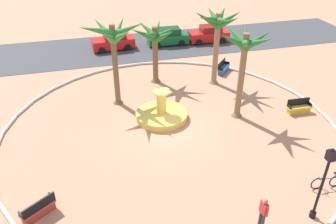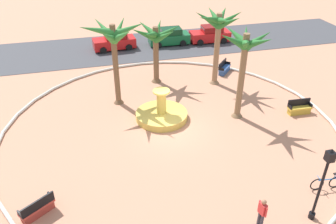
{
  "view_description": "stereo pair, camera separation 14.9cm",
  "coord_description": "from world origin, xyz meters",
  "px_view_note": "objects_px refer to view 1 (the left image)",
  "views": [
    {
      "loc": [
        -4.75,
        -17.23,
        12.11
      ],
      "look_at": [
        -0.09,
        0.4,
        1.0
      ],
      "focal_mm": 36.57,
      "sensor_mm": 36.0,
      "label": 1
    },
    {
      "loc": [
        -4.6,
        -17.27,
        12.11
      ],
      "look_at": [
        -0.09,
        0.4,
        1.0
      ],
      "focal_mm": 36.57,
      "sensor_mm": 36.0,
      "label": 2
    }
  ],
  "objects_px": {
    "bicycle_red_frame": "(327,182)",
    "bench_west": "(38,210)",
    "palm_tree_far_side": "(113,41)",
    "person_cyclist_helmet": "(263,212)",
    "palm_tree_by_curb": "(155,39)",
    "palm_tree_near_fountain": "(244,53)",
    "palm_tree_mid_plaza": "(218,28)",
    "parked_car_third": "(209,34)",
    "fountain": "(161,114)",
    "parked_car_leftmost": "(113,41)",
    "bench_east": "(223,69)",
    "parked_car_second": "(168,37)",
    "bench_north": "(299,108)",
    "lamppost": "(324,179)"
  },
  "relations": [
    {
      "from": "bicycle_red_frame",
      "to": "bench_west",
      "type": "bearing_deg",
      "value": 172.61
    },
    {
      "from": "palm_tree_far_side",
      "to": "bench_west",
      "type": "xyz_separation_m",
      "value": [
        -4.86,
        -9.34,
        -4.24
      ]
    },
    {
      "from": "bicycle_red_frame",
      "to": "person_cyclist_helmet",
      "type": "relative_size",
      "value": 1.02
    },
    {
      "from": "palm_tree_by_curb",
      "to": "palm_tree_near_fountain",
      "type": "bearing_deg",
      "value": -57.58
    },
    {
      "from": "palm_tree_mid_plaza",
      "to": "parked_car_third",
      "type": "xyz_separation_m",
      "value": [
        2.94,
        8.99,
        -3.68
      ]
    },
    {
      "from": "fountain",
      "to": "bench_west",
      "type": "xyz_separation_m",
      "value": [
        -7.33,
        -6.59,
        0.04
      ]
    },
    {
      "from": "bench_west",
      "to": "person_cyclist_helmet",
      "type": "xyz_separation_m",
      "value": [
        9.38,
        -3.16,
        0.6
      ]
    },
    {
      "from": "palm_tree_near_fountain",
      "to": "bench_west",
      "type": "height_order",
      "value": "palm_tree_near_fountain"
    },
    {
      "from": "parked_car_leftmost",
      "to": "parked_car_third",
      "type": "relative_size",
      "value": 1.01
    },
    {
      "from": "bench_east",
      "to": "parked_car_second",
      "type": "distance_m",
      "value": 8.16
    },
    {
      "from": "fountain",
      "to": "bench_east",
      "type": "distance_m",
      "value": 8.8
    },
    {
      "from": "bench_west",
      "to": "palm_tree_near_fountain",
      "type": "bearing_deg",
      "value": 24.64
    },
    {
      "from": "bench_west",
      "to": "bench_north",
      "type": "height_order",
      "value": "same"
    },
    {
      "from": "parked_car_leftmost",
      "to": "palm_tree_near_fountain",
      "type": "bearing_deg",
      "value": -65.98
    },
    {
      "from": "parked_car_leftmost",
      "to": "parked_car_third",
      "type": "height_order",
      "value": "same"
    },
    {
      "from": "palm_tree_by_curb",
      "to": "bicycle_red_frame",
      "type": "xyz_separation_m",
      "value": [
        5.49,
        -13.82,
        -3.1
      ]
    },
    {
      "from": "fountain",
      "to": "bench_west",
      "type": "relative_size",
      "value": 2.12
    },
    {
      "from": "bicycle_red_frame",
      "to": "person_cyclist_helmet",
      "type": "xyz_separation_m",
      "value": [
        -4.31,
        -1.39,
        0.56
      ]
    },
    {
      "from": "parked_car_third",
      "to": "bicycle_red_frame",
      "type": "bearing_deg",
      "value": -94.9
    },
    {
      "from": "fountain",
      "to": "bicycle_red_frame",
      "type": "xyz_separation_m",
      "value": [
        6.36,
        -8.37,
        0.08
      ]
    },
    {
      "from": "parked_car_third",
      "to": "palm_tree_far_side",
      "type": "bearing_deg",
      "value": -136.0
    },
    {
      "from": "palm_tree_by_curb",
      "to": "parked_car_third",
      "type": "height_order",
      "value": "palm_tree_by_curb"
    },
    {
      "from": "fountain",
      "to": "parked_car_second",
      "type": "relative_size",
      "value": 0.84
    },
    {
      "from": "bench_north",
      "to": "lamppost",
      "type": "distance_m",
      "value": 9.52
    },
    {
      "from": "bench_west",
      "to": "person_cyclist_helmet",
      "type": "height_order",
      "value": "person_cyclist_helmet"
    },
    {
      "from": "palm_tree_near_fountain",
      "to": "palm_tree_far_side",
      "type": "relative_size",
      "value": 1.0
    },
    {
      "from": "palm_tree_by_curb",
      "to": "palm_tree_mid_plaza",
      "type": "relative_size",
      "value": 0.81
    },
    {
      "from": "parked_car_leftmost",
      "to": "parked_car_second",
      "type": "relative_size",
      "value": 1.02
    },
    {
      "from": "bench_north",
      "to": "parked_car_leftmost",
      "type": "xyz_separation_m",
      "value": [
        -10.59,
        15.1,
        0.43
      ]
    },
    {
      "from": "palm_tree_far_side",
      "to": "bench_north",
      "type": "xyz_separation_m",
      "value": [
        11.59,
        -4.42,
        -4.24
      ]
    },
    {
      "from": "fountain",
      "to": "bicycle_red_frame",
      "type": "bearing_deg",
      "value": -52.77
    },
    {
      "from": "lamppost",
      "to": "bicycle_red_frame",
      "type": "xyz_separation_m",
      "value": [
        1.76,
        1.46,
        -1.9
      ]
    },
    {
      "from": "palm_tree_by_curb",
      "to": "bicycle_red_frame",
      "type": "relative_size",
      "value": 2.73
    },
    {
      "from": "parked_car_leftmost",
      "to": "bicycle_red_frame",
      "type": "bearing_deg",
      "value": -70.24
    },
    {
      "from": "palm_tree_far_side",
      "to": "lamppost",
      "type": "bearing_deg",
      "value": -60.68
    },
    {
      "from": "bench_north",
      "to": "parked_car_leftmost",
      "type": "relative_size",
      "value": 0.39
    },
    {
      "from": "fountain",
      "to": "bench_west",
      "type": "bearing_deg",
      "value": -138.04
    },
    {
      "from": "fountain",
      "to": "parked_car_third",
      "type": "xyz_separation_m",
      "value": [
        8.19,
        13.05,
        0.48
      ]
    },
    {
      "from": "palm_tree_near_fountain",
      "to": "parked_car_leftmost",
      "type": "bearing_deg",
      "value": 114.02
    },
    {
      "from": "palm_tree_mid_plaza",
      "to": "bench_east",
      "type": "bearing_deg",
      "value": 47.76
    },
    {
      "from": "fountain",
      "to": "parked_car_second",
      "type": "height_order",
      "value": "fountain"
    },
    {
      "from": "person_cyclist_helmet",
      "to": "parked_car_second",
      "type": "height_order",
      "value": "person_cyclist_helmet"
    },
    {
      "from": "lamppost",
      "to": "parked_car_leftmost",
      "type": "relative_size",
      "value": 0.94
    },
    {
      "from": "bench_east",
      "to": "bench_west",
      "type": "xyz_separation_m",
      "value": [
        -14.06,
        -12.27,
        0.0
      ]
    },
    {
      "from": "bench_west",
      "to": "lamppost",
      "type": "height_order",
      "value": "lamppost"
    },
    {
      "from": "fountain",
      "to": "bench_north",
      "type": "height_order",
      "value": "fountain"
    },
    {
      "from": "palm_tree_by_curb",
      "to": "palm_tree_far_side",
      "type": "bearing_deg",
      "value": -140.97
    },
    {
      "from": "bench_north",
      "to": "parked_car_second",
      "type": "xyz_separation_m",
      "value": [
        -5.14,
        15.03,
        0.43
      ]
    },
    {
      "from": "bicycle_red_frame",
      "to": "person_cyclist_helmet",
      "type": "height_order",
      "value": "person_cyclist_helmet"
    },
    {
      "from": "bench_north",
      "to": "person_cyclist_helmet",
      "type": "bearing_deg",
      "value": -131.17
    }
  ]
}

